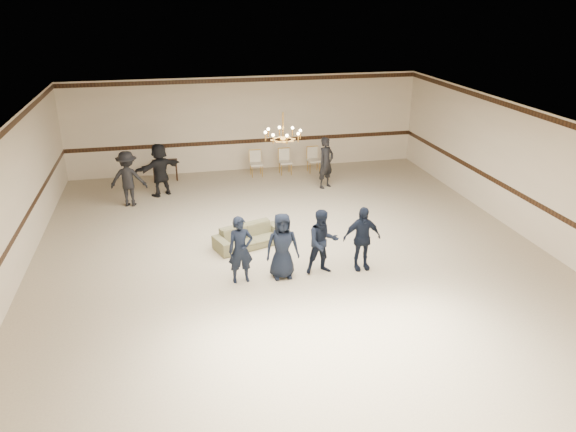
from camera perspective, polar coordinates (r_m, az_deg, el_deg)
name	(u,v)px	position (r m, az deg, el deg)	size (l,w,h in m)	color
room	(292,191)	(12.49, 0.46, 2.56)	(12.01, 14.01, 3.21)	beige
chair_rail	(247,141)	(19.24, -4.27, 7.71)	(12.00, 0.02, 0.14)	#311C0E
crown_molding	(245,80)	(18.83, -4.45, 13.85)	(12.00, 0.02, 0.14)	#311C0E
chandelier	(283,126)	(13.07, -0.52, 9.28)	(0.94, 0.94, 0.89)	#BA873B
boy_a	(241,250)	(11.70, -4.92, -3.51)	(0.54, 0.35, 1.48)	black
boy_b	(282,246)	(11.83, -0.60, -3.11)	(0.72, 0.47, 1.48)	black
boy_c	(323,242)	(12.03, 3.60, -2.70)	(0.72, 0.56, 1.48)	black
boy_d	(362,238)	(12.30, 7.64, -2.30)	(0.87, 0.36, 1.48)	black
settee	(250,236)	(13.50, -3.99, -2.10)	(1.74, 0.68, 0.51)	brown
adult_left	(128,179)	(16.51, -16.21, 3.72)	(1.05, 0.60, 1.62)	black
adult_mid	(160,170)	(17.13, -13.10, 4.70)	(1.51, 0.48, 1.62)	black
adult_right	(326,163)	(17.42, 3.95, 5.52)	(0.59, 0.39, 1.62)	black
banquet_chair_left	(256,164)	(18.63, -3.31, 5.42)	(0.41, 0.41, 0.85)	beige
banquet_chair_mid	(285,162)	(18.81, -0.29, 5.62)	(0.41, 0.41, 0.85)	beige
banquet_chair_right	(314,160)	(19.03, 2.67, 5.80)	(0.41, 0.41, 0.85)	beige
console_table	(165,170)	(18.63, -12.57, 4.63)	(0.81, 0.34, 0.68)	black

